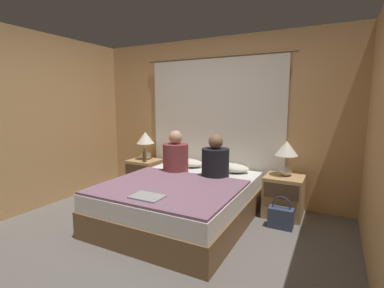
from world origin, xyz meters
The scene contains 17 objects.
ground_plane centered at (0.00, 0.00, 0.00)m, with size 16.00×16.00×0.00m, color #66605B.
wall_back centered at (0.00, 1.87, 1.25)m, with size 4.22×0.06×2.50m.
wall_left centered at (-2.08, 0.00, 1.25)m, with size 0.06×3.81×2.50m.
curtain_panel centered at (0.00, 1.81, 1.10)m, with size 2.40×0.02×2.21m.
bed centered at (0.00, 0.76, 0.26)m, with size 1.66×1.99×0.52m.
nightstand_left centered at (-1.15, 1.51, 0.28)m, with size 0.49×0.45×0.55m.
nightstand_right centered at (1.15, 1.51, 0.28)m, with size 0.49×0.45×0.55m.
lamp_left centered at (-1.15, 1.56, 0.87)m, with size 0.30×0.30×0.47m.
lamp_right centered at (1.15, 1.56, 0.87)m, with size 0.30×0.30×0.47m.
pillow_left centered at (-0.37, 1.55, 0.58)m, with size 0.58×0.34×0.12m.
pillow_right centered at (0.37, 1.55, 0.58)m, with size 0.58×0.34×0.12m.
blanket_on_bed centered at (0.00, 0.46, 0.53)m, with size 1.60×1.33×0.03m.
person_left_in_bed centered at (-0.32, 1.17, 0.76)m, with size 0.37×0.37×0.61m.
person_right_in_bed centered at (0.30, 1.17, 0.75)m, with size 0.37×0.37×0.59m.
beer_bottle_on_left_stand centered at (-1.04, 1.37, 0.64)m, with size 0.06×0.06×0.23m.
laptop_on_bed centered at (0.02, 0.02, 0.55)m, with size 0.34×0.24×0.02m.
handbag_on_floor centered at (1.19, 1.13, 0.14)m, with size 0.29×0.15×0.40m.
Camera 1 is at (1.70, -2.22, 1.54)m, focal length 26.00 mm.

